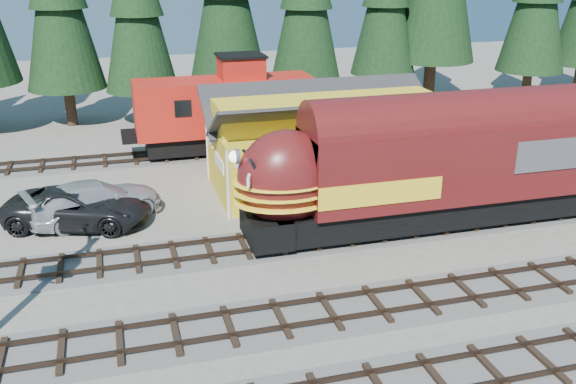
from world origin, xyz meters
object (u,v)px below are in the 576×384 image
object	(u,v)px
pickup_truck_a	(78,207)
pickup_truck_b	(94,200)
locomotive	(420,171)
depot	(328,133)
caboose	(226,110)

from	to	relation	value
pickup_truck_a	pickup_truck_b	size ratio (longest dim) A/B	1.02
locomotive	pickup_truck_b	world-z (taller)	locomotive
depot	caboose	size ratio (longest dim) A/B	1.17
caboose	depot	bearing A→B (deg)	-61.29
caboose	pickup_truck_b	world-z (taller)	caboose
locomotive	caboose	distance (m)	15.30
depot	pickup_truck_a	bearing A→B (deg)	-171.32
pickup_truck_a	locomotive	bearing A→B (deg)	-89.73
caboose	pickup_truck_b	distance (m)	12.05
pickup_truck_a	depot	bearing A→B (deg)	-64.16
depot	locomotive	world-z (taller)	depot
caboose	pickup_truck_a	bearing A→B (deg)	-132.77
pickup_truck_a	pickup_truck_b	world-z (taller)	pickup_truck_b
depot	locomotive	distance (m)	6.82
depot	pickup_truck_a	size ratio (longest dim) A/B	1.96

